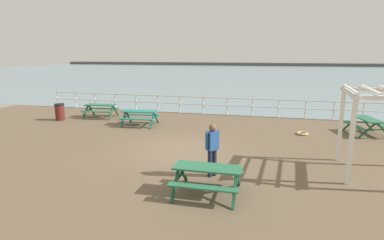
% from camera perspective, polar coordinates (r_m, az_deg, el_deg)
% --- Properties ---
extents(ground_plane, '(30.00, 24.00, 0.20)m').
position_cam_1_polar(ground_plane, '(12.46, -2.32, -5.92)').
color(ground_plane, brown).
extents(sea_band, '(142.00, 90.00, 0.01)m').
position_cam_1_polar(sea_band, '(64.29, 11.53, 8.39)').
color(sea_band, gray).
rests_on(sea_band, ground).
extents(distant_shoreline, '(142.00, 6.00, 1.80)m').
position_cam_1_polar(distant_shoreline, '(107.21, 12.84, 9.66)').
color(distant_shoreline, '#4C4C47').
rests_on(distant_shoreline, ground).
extents(seaward_railing, '(23.07, 0.07, 1.08)m').
position_cam_1_polar(seaward_railing, '(19.63, 4.22, 3.16)').
color(seaward_railing, white).
rests_on(seaward_railing, ground).
extents(picnic_table_near_left, '(1.82, 1.56, 0.80)m').
position_cam_1_polar(picnic_table_near_left, '(8.51, 2.83, -9.69)').
color(picnic_table_near_left, '#286B47').
rests_on(picnic_table_near_left, ground).
extents(picnic_table_near_right, '(1.96, 1.73, 0.80)m').
position_cam_1_polar(picnic_table_near_right, '(19.44, -16.32, 2.18)').
color(picnic_table_near_right, '#286B47').
rests_on(picnic_table_near_right, ground).
extents(picnic_table_mid_centre, '(1.86, 2.08, 0.80)m').
position_cam_1_polar(picnic_table_mid_centre, '(16.77, 29.30, -0.38)').
color(picnic_table_mid_centre, '#286B47').
rests_on(picnic_table_mid_centre, ground).
extents(picnic_table_far_left, '(1.94, 1.70, 0.80)m').
position_cam_1_polar(picnic_table_far_left, '(16.79, -9.47, 1.02)').
color(picnic_table_far_left, '#1E7A70').
rests_on(picnic_table_far_left, ground).
extents(visitor, '(0.39, 0.43, 1.66)m').
position_cam_1_polar(visitor, '(9.59, 3.74, -4.88)').
color(visitor, '#1E2338').
rests_on(visitor, ground).
extents(litter_bin, '(0.55, 0.55, 0.95)m').
position_cam_1_polar(litter_bin, '(19.41, -22.96, 1.38)').
color(litter_bin, '#591E19').
rests_on(litter_bin, ground).
extents(rope_coil, '(0.55, 0.55, 0.11)m').
position_cam_1_polar(rope_coil, '(15.62, 19.49, -2.32)').
color(rope_coil, tan).
rests_on(rope_coil, ground).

